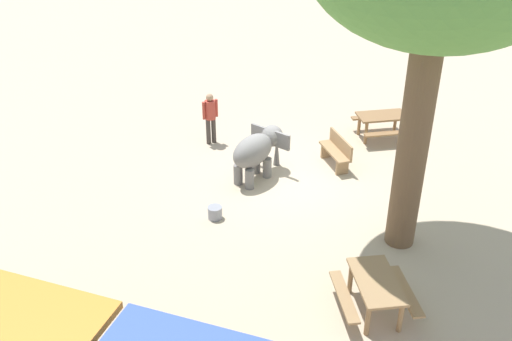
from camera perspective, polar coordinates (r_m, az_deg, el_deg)
The scene contains 7 objects.
ground_plane at distance 16.20m, azimuth 2.67°, elevation -0.70°, with size 60.00×60.00×0.00m, color #BAA88C.
elephant at distance 15.80m, azimuth 0.12°, elevation 2.03°, with size 1.44×1.93×1.34m.
person_handler at distance 17.71m, azimuth -4.48°, elevation 5.46°, with size 0.37×0.41×1.62m.
wooden_bench at distance 16.75m, azimuth 7.92°, elevation 1.95°, with size 1.16×1.36×0.88m.
picnic_table_near at distance 11.79m, azimuth 11.63°, elevation -11.17°, with size 2.00×2.01×0.78m.
picnic_table_far at distance 18.55m, azimuth 12.19°, elevation 4.79°, with size 2.03×2.03×0.78m.
feed_bucket at distance 14.46m, azimuth -4.03°, elevation -4.12°, with size 0.36×0.36×0.32m, color gray.
Camera 1 is at (-3.93, 13.42, 8.18)m, focal length 40.93 mm.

